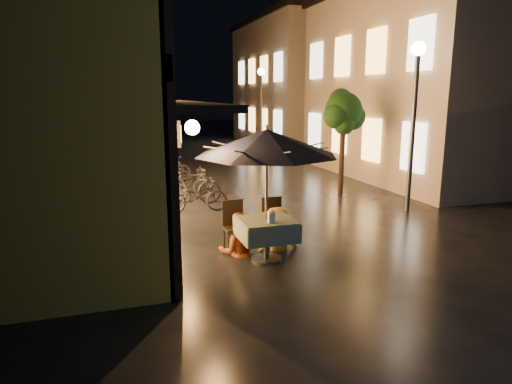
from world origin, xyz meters
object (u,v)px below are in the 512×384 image
object	(u,v)px
patio_umbrella	(267,143)
person_orange	(238,213)
person_yellow	(278,208)
table_lantern	(271,215)
bicycle_0	(196,196)
streetlamp_near	(415,96)
cafe_table	(266,229)

from	to	relation	value
patio_umbrella	person_orange	bearing A→B (deg)	126.12
person_orange	person_yellow	size ratio (longest dim) A/B	0.97
table_lantern	bicycle_0	size ratio (longest dim) A/B	0.15
table_lantern	person_yellow	bearing A→B (deg)	62.18
patio_umbrella	person_orange	world-z (taller)	patio_umbrella
table_lantern	patio_umbrella	bearing A→B (deg)	90.00
streetlamp_near	table_lantern	world-z (taller)	streetlamp_near
person_orange	bicycle_0	xyz separation A→B (m)	(-0.19, 3.31, -0.36)
bicycle_0	table_lantern	bearing A→B (deg)	-171.07
person_yellow	bicycle_0	world-z (taller)	person_yellow
table_lantern	bicycle_0	xyz separation A→B (m)	(-0.57, 4.09, -0.49)
patio_umbrella	bicycle_0	bearing A→B (deg)	98.48
person_orange	bicycle_0	size ratio (longest dim) A/B	0.97
cafe_table	person_orange	world-z (taller)	person_orange
bicycle_0	patio_umbrella	bearing A→B (deg)	-170.54
patio_umbrella	person_yellow	bearing A→B (deg)	52.41
streetlamp_near	person_orange	distance (m)	5.77
streetlamp_near	person_yellow	distance (m)	5.04
cafe_table	person_yellow	distance (m)	0.74
person_orange	bicycle_0	world-z (taller)	person_orange
cafe_table	table_lantern	world-z (taller)	table_lantern
person_orange	person_yellow	distance (m)	0.82
table_lantern	cafe_table	bearing A→B (deg)	90.00
cafe_table	person_orange	bearing A→B (deg)	126.12
cafe_table	person_orange	distance (m)	0.67
streetlamp_near	bicycle_0	xyz separation A→B (m)	(-5.25, 1.54, -2.49)
cafe_table	patio_umbrella	bearing A→B (deg)	-14.04
streetlamp_near	cafe_table	xyz separation A→B (m)	(-4.67, -2.29, -2.33)
cafe_table	person_yellow	size ratio (longest dim) A/B	0.61
person_orange	patio_umbrella	bearing A→B (deg)	138.96
cafe_table	person_yellow	world-z (taller)	person_yellow
table_lantern	person_yellow	distance (m)	0.94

